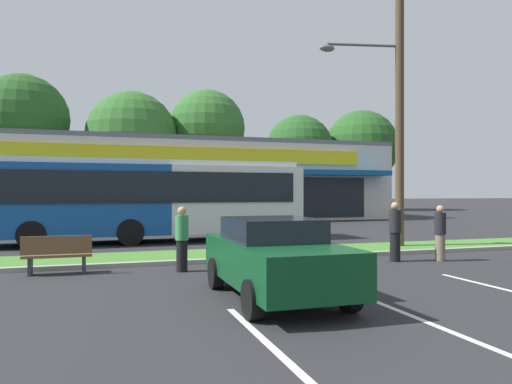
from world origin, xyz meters
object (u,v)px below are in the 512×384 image
Objects in this scene: utility_pole at (396,98)px; city_bus at (152,198)px; pedestrian_mid at (440,233)px; car_1 at (275,257)px; pedestrian_by_pole at (395,232)px; bus_stop_bench at (57,254)px; pedestrian_near_bench at (182,239)px.

city_bus is at bearing 147.39° from utility_pole.
pedestrian_mid is at bearing -48.19° from city_bus.
pedestrian_by_pole is (4.96, 3.47, 0.08)m from car_1.
bus_stop_bench is 0.39× the size of car_1.
pedestrian_by_pole is (6.14, -0.12, 0.04)m from pedestrian_near_bench.
bus_stop_bench is at bearing -134.61° from car_1.
city_bus reaches higher than pedestrian_by_pole.
pedestrian_mid is (1.30, -0.32, -0.05)m from pedestrian_by_pole.
pedestrian_near_bench reaches higher than bus_stop_bench.
pedestrian_near_bench is 7.45m from pedestrian_mid.
bus_stop_bench is at bearing -3.80° from pedestrian_mid.
city_bus is 7.61× the size of pedestrian_mid.
pedestrian_mid is at bearing -169.24° from pedestrian_near_bench.
bus_stop_bench is 0.93× the size of pedestrian_by_pole.
pedestrian_by_pole is at bearing -124.24° from utility_pole.
pedestrian_near_bench is at bearing -2.04° from pedestrian_mid.
city_bus is 11.21m from car_1.
utility_pole is 5.77× the size of pedestrian_by_pole.
car_1 is at bearing 122.37° from pedestrian_near_bench.
car_1 is at bearing 28.02° from pedestrian_mid.
pedestrian_near_bench is at bearing -91.17° from city_bus.
bus_stop_bench is (-2.93, -7.03, -1.26)m from city_bus.
pedestrian_by_pole is (-1.75, -2.58, -4.43)m from utility_pole.
city_bus is 7.50× the size of pedestrian_near_bench.
utility_pole reaches higher than pedestrian_mid.
utility_pole is at bearing -97.53° from pedestrian_mid.
pedestrian_near_bench is (0.02, -7.52, -0.94)m from city_bus.
pedestrian_near_bench is 0.96× the size of pedestrian_by_pole.
pedestrian_near_bench is (-7.89, -2.46, -4.47)m from utility_pole.
bus_stop_bench is at bearing 4.62° from pedestrian_near_bench.
car_1 reaches higher than bus_stop_bench.
pedestrian_mid is (-0.45, -2.90, -4.48)m from utility_pole.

